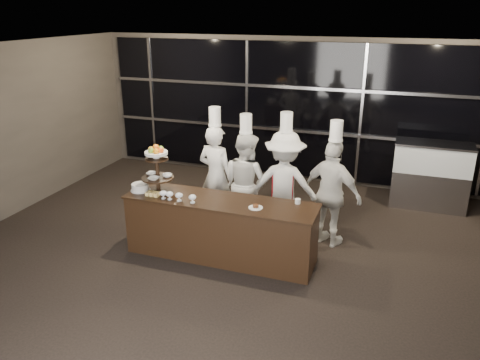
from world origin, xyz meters
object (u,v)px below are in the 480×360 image
(chef_a, at_px, (216,175))
(chef_b, at_px, (246,182))
(chef_d, at_px, (332,193))
(display_case, at_px, (431,172))
(buffet_counter, at_px, (221,228))
(layer_cake, at_px, (140,187))
(chef_c, at_px, (284,184))
(display_stand, at_px, (157,165))

(chef_a, relative_size, chef_b, 1.04)
(chef_a, relative_size, chef_d, 1.03)
(display_case, bearing_deg, chef_d, -125.72)
(buffet_counter, distance_m, layer_cake, 1.38)
(display_case, xyz_separation_m, chef_c, (-2.27, -2.03, 0.20))
(buffet_counter, relative_size, chef_c, 1.38)
(chef_c, bearing_deg, chef_a, 179.23)
(chef_a, height_order, chef_c, chef_c)
(chef_d, bearing_deg, layer_cake, -159.96)
(chef_a, bearing_deg, chef_c, -0.77)
(chef_c, relative_size, chef_d, 1.03)
(display_case, bearing_deg, chef_b, -145.07)
(chef_c, distance_m, chef_d, 0.77)
(display_stand, xyz_separation_m, chef_a, (0.52, 1.03, -0.44))
(buffet_counter, relative_size, display_case, 2.09)
(buffet_counter, bearing_deg, display_case, 45.71)
(display_stand, height_order, chef_a, chef_a)
(chef_c, bearing_deg, display_stand, -149.16)
(buffet_counter, height_order, chef_c, chef_c)
(buffet_counter, height_order, chef_d, chef_d)
(buffet_counter, relative_size, display_stand, 3.81)
(display_stand, bearing_deg, layer_cake, -169.99)
(chef_d, bearing_deg, buffet_counter, -146.97)
(chef_b, xyz_separation_m, chef_d, (1.41, -0.05, 0.01))
(buffet_counter, height_order, chef_b, chef_b)
(layer_cake, xyz_separation_m, chef_a, (0.80, 1.08, -0.07))
(display_stand, distance_m, chef_b, 1.53)
(display_stand, distance_m, layer_cake, 0.46)
(display_stand, xyz_separation_m, chef_c, (1.70, 1.01, -0.45))
(layer_cake, height_order, display_case, display_case)
(display_case, bearing_deg, layer_cake, -143.96)
(buffet_counter, distance_m, chef_b, 1.08)
(display_stand, distance_m, chef_d, 2.68)
(display_case, bearing_deg, display_stand, -142.52)
(chef_a, xyz_separation_m, chef_d, (1.95, -0.08, -0.04))
(layer_cake, bearing_deg, chef_a, 53.51)
(buffet_counter, relative_size, layer_cake, 9.47)
(display_stand, height_order, layer_cake, display_stand)
(chef_b, relative_size, chef_d, 0.99)
(display_stand, xyz_separation_m, chef_b, (1.05, 1.01, -0.49))
(chef_b, relative_size, chef_c, 0.96)
(chef_a, bearing_deg, display_case, 30.24)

